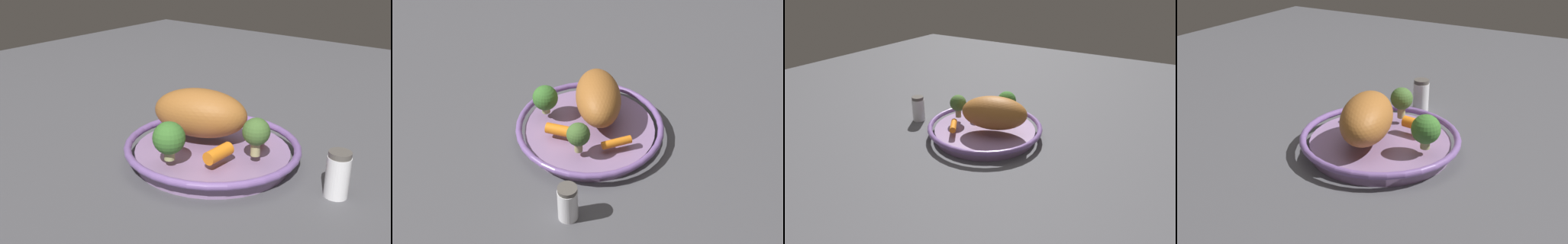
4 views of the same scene
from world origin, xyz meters
TOP-DOWN VIEW (x-y plane):
  - ground_plane at (0.00, 0.00)m, footprint 2.13×2.13m
  - serving_bowl at (0.00, 0.00)m, footprint 0.30×0.30m
  - roast_chicken_piece at (0.03, -0.01)m, footprint 0.19×0.14m
  - baby_carrot_near_rim at (-0.05, 0.05)m, footprint 0.02×0.05m
  - baby_carrot_left at (-0.05, -0.07)m, footprint 0.04×0.06m
  - broccoli_floret_edge at (-0.09, -0.00)m, footprint 0.04×0.04m
  - broccoli_floret_small at (0.01, 0.10)m, footprint 0.05×0.05m
  - salt_shaker at (-0.22, -0.02)m, footprint 0.04×0.04m

SIDE VIEW (x-z plane):
  - ground_plane at x=0.00m, z-range 0.00..0.00m
  - serving_bowl at x=0.00m, z-range 0.00..0.04m
  - salt_shaker at x=-0.22m, z-range 0.00..0.07m
  - baby_carrot_left at x=-0.05m, z-range 0.03..0.05m
  - baby_carrot_near_rim at x=-0.05m, z-range 0.03..0.06m
  - broccoli_floret_small at x=0.01m, z-range 0.04..0.10m
  - broccoli_floret_edge at x=-0.09m, z-range 0.04..0.11m
  - roast_chicken_piece at x=0.03m, z-range 0.03..0.12m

